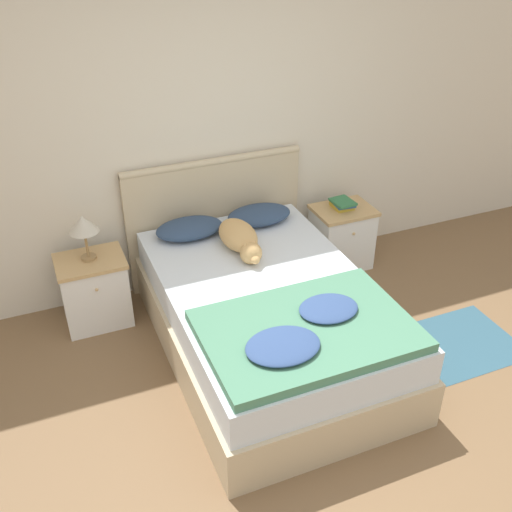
% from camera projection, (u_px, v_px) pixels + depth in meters
% --- Properties ---
extents(ground_plane, '(16.00, 16.00, 0.00)m').
position_uv_depth(ground_plane, '(328.00, 455.00, 3.49)').
color(ground_plane, brown).
extents(wall_back, '(9.00, 0.06, 2.55)m').
position_uv_depth(wall_back, '(203.00, 129.00, 4.50)').
color(wall_back, beige).
rests_on(wall_back, ground_plane).
extents(bed, '(1.37, 2.10, 0.58)m').
position_uv_depth(bed, '(268.00, 319.00, 4.13)').
color(bed, '#C6B28E').
rests_on(bed, ground_plane).
extents(headboard, '(1.45, 0.06, 1.06)m').
position_uv_depth(headboard, '(215.00, 217.00, 4.83)').
color(headboard, '#C6B28E').
rests_on(headboard, ground_plane).
extents(nightstand_left, '(0.49, 0.39, 0.54)m').
position_uv_depth(nightstand_left, '(95.00, 291.00, 4.44)').
color(nightstand_left, white).
rests_on(nightstand_left, ground_plane).
extents(nightstand_right, '(0.49, 0.39, 0.54)m').
position_uv_depth(nightstand_right, '(341.00, 237.00, 5.12)').
color(nightstand_right, white).
rests_on(nightstand_right, ground_plane).
extents(pillow_left, '(0.51, 0.33, 0.12)m').
position_uv_depth(pillow_left, '(189.00, 228.00, 4.51)').
color(pillow_left, navy).
rests_on(pillow_left, bed).
extents(pillow_right, '(0.51, 0.33, 0.12)m').
position_uv_depth(pillow_right, '(259.00, 215.00, 4.70)').
color(pillow_right, navy).
rests_on(pillow_right, bed).
extents(quilt, '(1.24, 0.85, 0.11)m').
position_uv_depth(quilt, '(306.00, 330.00, 3.50)').
color(quilt, '#4C8466').
rests_on(quilt, bed).
extents(dog, '(0.26, 0.65, 0.18)m').
position_uv_depth(dog, '(240.00, 238.00, 4.33)').
color(dog, tan).
rests_on(dog, bed).
extents(book_stack, '(0.18, 0.21, 0.07)m').
position_uv_depth(book_stack, '(343.00, 204.00, 4.98)').
color(book_stack, gold).
rests_on(book_stack, nightstand_right).
extents(table_lamp, '(0.21, 0.21, 0.35)m').
position_uv_depth(table_lamp, '(83.00, 225.00, 4.17)').
color(table_lamp, '#9E7A4C').
rests_on(table_lamp, nightstand_left).
extents(rug, '(0.95, 0.66, 0.00)m').
position_uv_depth(rug, '(451.00, 345.00, 4.32)').
color(rug, '#335B70').
rests_on(rug, ground_plane).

